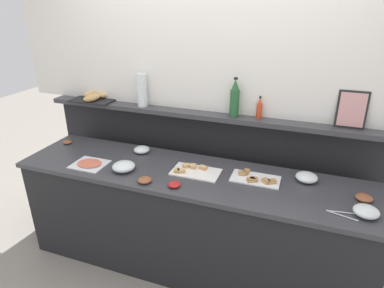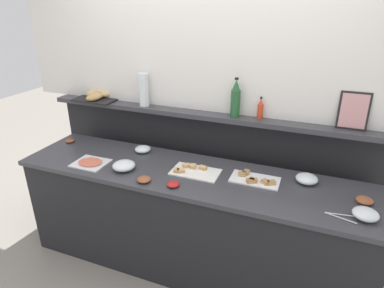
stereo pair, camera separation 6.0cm
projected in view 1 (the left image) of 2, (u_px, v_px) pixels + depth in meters
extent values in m
plane|color=gray|center=(210.00, 222.00, 3.36)|extent=(12.00, 12.00, 0.00)
cube|color=black|center=(189.00, 222.00, 2.67)|extent=(2.70, 0.62, 0.85)
cube|color=#38383D|center=(189.00, 175.00, 2.49)|extent=(2.74, 0.66, 0.03)
cube|color=black|center=(208.00, 176.00, 3.05)|extent=(3.04, 0.08, 1.19)
cube|color=#38383D|center=(208.00, 114.00, 2.76)|extent=(3.04, 0.22, 0.04)
cube|color=white|center=(213.00, 25.00, 2.53)|extent=(3.64, 0.08, 1.37)
cube|color=white|center=(255.00, 179.00, 2.39)|extent=(0.35, 0.19, 0.01)
cube|color=#AD7A47|center=(242.00, 174.00, 2.44)|extent=(0.06, 0.05, 0.01)
cube|color=#E5C666|center=(242.00, 173.00, 2.43)|extent=(0.06, 0.05, 0.01)
cube|color=#AD7A47|center=(242.00, 172.00, 2.43)|extent=(0.06, 0.05, 0.01)
cube|color=#AD7A47|center=(272.00, 182.00, 2.33)|extent=(0.07, 0.06, 0.01)
cube|color=#E5C666|center=(272.00, 181.00, 2.32)|extent=(0.07, 0.06, 0.01)
cube|color=#AD7A47|center=(272.00, 180.00, 2.32)|extent=(0.07, 0.06, 0.01)
cube|color=#AD7A47|center=(254.00, 180.00, 2.36)|extent=(0.06, 0.04, 0.01)
cube|color=#E5C666|center=(254.00, 179.00, 2.35)|extent=(0.06, 0.04, 0.01)
cube|color=#AD7A47|center=(254.00, 178.00, 2.35)|extent=(0.06, 0.04, 0.01)
cube|color=#AD7A47|center=(246.00, 172.00, 2.46)|extent=(0.05, 0.06, 0.01)
cube|color=#E5C666|center=(246.00, 172.00, 2.46)|extent=(0.05, 0.06, 0.01)
cube|color=#AD7A47|center=(247.00, 171.00, 2.45)|extent=(0.05, 0.06, 0.01)
cube|color=#AD7A47|center=(251.00, 181.00, 2.35)|extent=(0.07, 0.06, 0.01)
cube|color=#E5C666|center=(251.00, 180.00, 2.34)|extent=(0.07, 0.06, 0.01)
cube|color=#AD7A47|center=(251.00, 179.00, 2.34)|extent=(0.07, 0.06, 0.01)
cube|color=#AD7A47|center=(266.00, 182.00, 2.33)|extent=(0.07, 0.07, 0.01)
cube|color=#E5C666|center=(266.00, 181.00, 2.33)|extent=(0.07, 0.07, 0.01)
cube|color=#AD7A47|center=(266.00, 180.00, 2.32)|extent=(0.07, 0.07, 0.01)
cube|color=white|center=(196.00, 172.00, 2.49)|extent=(0.37, 0.22, 0.01)
cube|color=tan|center=(186.00, 167.00, 2.55)|extent=(0.07, 0.07, 0.01)
cube|color=#D1664C|center=(186.00, 166.00, 2.55)|extent=(0.07, 0.07, 0.01)
cube|color=tan|center=(186.00, 165.00, 2.54)|extent=(0.07, 0.07, 0.01)
cube|color=tan|center=(181.00, 172.00, 2.47)|extent=(0.07, 0.06, 0.01)
cube|color=#D1664C|center=(181.00, 171.00, 2.47)|extent=(0.07, 0.06, 0.01)
cube|color=tan|center=(181.00, 170.00, 2.46)|extent=(0.07, 0.06, 0.01)
cube|color=tan|center=(177.00, 171.00, 2.48)|extent=(0.05, 0.07, 0.01)
cube|color=#D1664C|center=(177.00, 170.00, 2.47)|extent=(0.05, 0.07, 0.01)
cube|color=tan|center=(177.00, 169.00, 2.47)|extent=(0.05, 0.07, 0.01)
cube|color=tan|center=(203.00, 169.00, 2.52)|extent=(0.06, 0.05, 0.01)
cube|color=#D1664C|center=(203.00, 168.00, 2.51)|extent=(0.06, 0.05, 0.01)
cube|color=tan|center=(203.00, 167.00, 2.51)|extent=(0.06, 0.05, 0.01)
cube|color=tan|center=(193.00, 167.00, 2.54)|extent=(0.05, 0.06, 0.01)
cube|color=#D1664C|center=(193.00, 166.00, 2.54)|extent=(0.05, 0.06, 0.01)
cube|color=tan|center=(193.00, 165.00, 2.53)|extent=(0.05, 0.06, 0.01)
cube|color=silver|center=(90.00, 164.00, 2.60)|extent=(0.27, 0.23, 0.01)
ellipsoid|color=#D1664C|center=(89.00, 163.00, 2.60)|extent=(0.20, 0.16, 0.01)
ellipsoid|color=silver|center=(124.00, 166.00, 2.51)|extent=(0.18, 0.18, 0.07)
ellipsoid|color=#BF4C3F|center=(124.00, 168.00, 2.51)|extent=(0.14, 0.14, 0.04)
ellipsoid|color=silver|center=(307.00, 177.00, 2.36)|extent=(0.16, 0.16, 0.06)
ellipsoid|color=#599959|center=(306.00, 179.00, 2.37)|extent=(0.12, 0.12, 0.04)
ellipsoid|color=silver|center=(366.00, 211.00, 1.98)|extent=(0.15, 0.15, 0.06)
ellipsoid|color=#599959|center=(366.00, 213.00, 1.98)|extent=(0.12, 0.12, 0.04)
ellipsoid|color=silver|center=(142.00, 150.00, 2.81)|extent=(0.14, 0.14, 0.05)
ellipsoid|color=#E5CC66|center=(142.00, 151.00, 2.81)|extent=(0.11, 0.11, 0.03)
ellipsoid|color=brown|center=(145.00, 180.00, 2.35)|extent=(0.10, 0.10, 0.04)
ellipsoid|color=red|center=(174.00, 184.00, 2.30)|extent=(0.09, 0.09, 0.03)
ellipsoid|color=brown|center=(364.00, 198.00, 2.14)|extent=(0.11, 0.11, 0.04)
ellipsoid|color=brown|center=(68.00, 142.00, 2.99)|extent=(0.08, 0.08, 0.03)
cylinder|color=#B7BABF|center=(342.00, 212.00, 2.01)|extent=(0.18, 0.04, 0.01)
cylinder|color=#B7BABF|center=(342.00, 216.00, 1.98)|extent=(0.18, 0.06, 0.01)
sphere|color=#B7BABF|center=(327.00, 211.00, 2.03)|extent=(0.01, 0.01, 0.01)
cylinder|color=red|center=(259.00, 111.00, 2.59)|extent=(0.04, 0.04, 0.12)
cone|color=red|center=(260.00, 101.00, 2.56)|extent=(0.04, 0.04, 0.04)
cylinder|color=black|center=(260.00, 97.00, 2.55)|extent=(0.02, 0.02, 0.02)
cylinder|color=#23562D|center=(234.00, 103.00, 2.61)|extent=(0.08, 0.08, 0.22)
cone|color=#23562D|center=(235.00, 85.00, 2.55)|extent=(0.06, 0.06, 0.08)
cylinder|color=black|center=(236.00, 78.00, 2.53)|extent=(0.03, 0.03, 0.02)
cube|color=black|center=(94.00, 100.00, 3.07)|extent=(0.40, 0.26, 0.02)
ellipsoid|color=tan|center=(93.00, 97.00, 3.02)|extent=(0.15, 0.14, 0.06)
ellipsoid|color=tan|center=(90.00, 94.00, 3.11)|extent=(0.10, 0.15, 0.06)
ellipsoid|color=tan|center=(95.00, 94.00, 3.12)|extent=(0.16, 0.11, 0.06)
ellipsoid|color=tan|center=(105.00, 94.00, 3.10)|extent=(0.12, 0.16, 0.06)
ellipsoid|color=tan|center=(94.00, 93.00, 3.15)|extent=(0.14, 0.10, 0.06)
ellipsoid|color=tan|center=(91.00, 98.00, 2.98)|extent=(0.14, 0.16, 0.06)
cube|color=black|center=(352.00, 110.00, 2.37)|extent=(0.21, 0.05, 0.27)
cube|color=#CC8C8C|center=(352.00, 110.00, 2.36)|extent=(0.18, 0.04, 0.24)
cylinder|color=silver|center=(142.00, 90.00, 2.85)|extent=(0.09, 0.09, 0.29)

